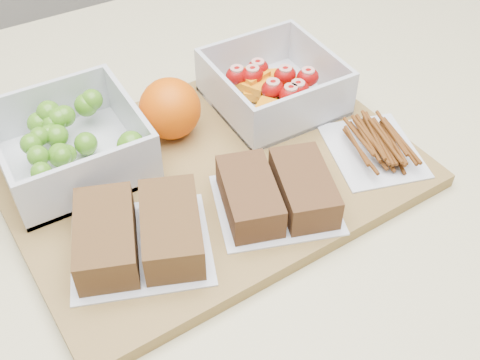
{
  "coord_description": "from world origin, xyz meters",
  "views": [
    {
      "loc": [
        -0.22,
        -0.4,
        1.36
      ],
      "look_at": [
        -0.0,
        -0.02,
        0.93
      ],
      "focal_mm": 45.0,
      "sensor_mm": 36.0,
      "label": 1
    }
  ],
  "objects": [
    {
      "name": "sandwich_bag_left",
      "position": [
        -0.12,
        -0.04,
        0.94
      ],
      "size": [
        0.16,
        0.15,
        0.04
      ],
      "color": "silver",
      "rests_on": "cutting_board"
    },
    {
      "name": "grape_container",
      "position": [
        -0.14,
        0.1,
        0.94
      ],
      "size": [
        0.15,
        0.15,
        0.06
      ],
      "color": "silver",
      "rests_on": "cutting_board"
    },
    {
      "name": "cutting_board",
      "position": [
        -0.01,
        0.02,
        0.91
      ],
      "size": [
        0.44,
        0.32,
        0.02
      ],
      "primitive_type": "cube",
      "rotation": [
        0.0,
        0.0,
        0.05
      ],
      "color": "olive",
      "rests_on": "counter"
    },
    {
      "name": "orange",
      "position": [
        -0.02,
        0.1,
        0.95
      ],
      "size": [
        0.07,
        0.07,
        0.07
      ],
      "primitive_type": "sphere",
      "color": "#E95905",
      "rests_on": "cutting_board"
    },
    {
      "name": "fruit_container",
      "position": [
        0.11,
        0.09,
        0.94
      ],
      "size": [
        0.14,
        0.14,
        0.06
      ],
      "color": "silver",
      "rests_on": "cutting_board"
    },
    {
      "name": "sandwich_bag_center",
      "position": [
        0.02,
        -0.06,
        0.93
      ],
      "size": [
        0.15,
        0.14,
        0.04
      ],
      "color": "silver",
      "rests_on": "cutting_board"
    },
    {
      "name": "pretzel_bag",
      "position": [
        0.15,
        -0.04,
        0.93
      ],
      "size": [
        0.12,
        0.13,
        0.03
      ],
      "color": "silver",
      "rests_on": "cutting_board"
    }
  ]
}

